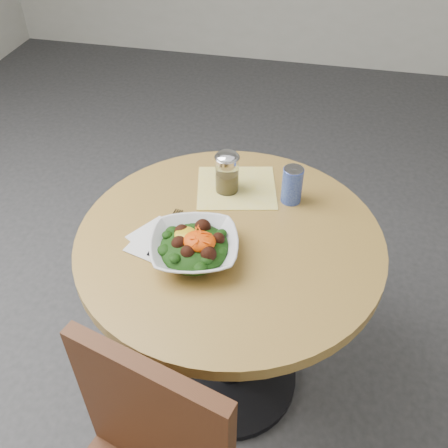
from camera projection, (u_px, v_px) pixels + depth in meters
name	position (u px, v px, depth m)	size (l,w,h in m)	color
ground	(228.00, 376.00, 1.95)	(6.00, 6.00, 0.00)	#303033
table	(229.00, 281.00, 1.58)	(0.90, 0.90, 0.75)	black
cloth_napkin	(236.00, 187.00, 1.62)	(0.25, 0.23, 0.00)	yellow
paper_napkins	(156.00, 240.00, 1.44)	(0.18, 0.20, 0.00)	silver
salad_bowl	(194.00, 247.00, 1.37)	(0.29, 0.29, 0.09)	silver
fork	(166.00, 230.00, 1.46)	(0.05, 0.21, 0.00)	black
spice_shaker	(227.00, 172.00, 1.57)	(0.08, 0.08, 0.14)	silver
beverage_can	(292.00, 185.00, 1.54)	(0.06, 0.06, 0.12)	#0E1C9A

